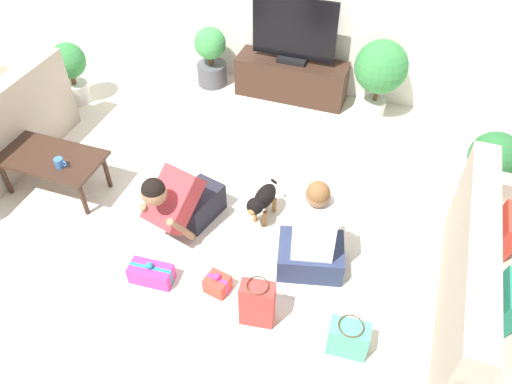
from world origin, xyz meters
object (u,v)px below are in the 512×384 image
(person_kneeling, at_px, (181,201))
(dog, at_px, (262,200))
(gift_box_a, at_px, (151,273))
(tv_console, at_px, (291,79))
(potted_plant_corner_left, at_px, (70,68))
(potted_plant_corner_right, at_px, (493,161))
(gift_bag_b, at_px, (348,338))
(coffee_table, at_px, (51,160))
(gift_box_b, at_px, (217,284))
(person_sitting, at_px, (312,240))
(potted_plant_back_right, at_px, (381,70))
(gift_bag_a, at_px, (257,303))
(sofa_right, at_px, (506,295))
(potted_plant_back_left, at_px, (211,56))
(tv, at_px, (294,34))
(mug, at_px, (60,163))

(person_kneeling, bearing_deg, dog, 43.70)
(gift_box_a, bearing_deg, tv_console, 84.66)
(potted_plant_corner_left, distance_m, potted_plant_corner_right, 4.49)
(tv_console, xyz_separation_m, dog, (0.34, -2.03, 0.02))
(potted_plant_corner_left, distance_m, gift_bag_b, 4.22)
(coffee_table, distance_m, gift_box_a, 1.51)
(coffee_table, distance_m, gift_bag_b, 3.02)
(tv_console, height_order, gift_box_b, tv_console)
(coffee_table, xyz_separation_m, potted_plant_corner_left, (-0.72, 1.37, 0.07))
(person_sitting, bearing_deg, potted_plant_back_right, -106.38)
(potted_plant_corner_left, distance_m, person_kneeling, 2.52)
(potted_plant_back_right, bearing_deg, coffee_table, -139.11)
(gift_bag_a, distance_m, gift_bag_b, 0.68)
(sofa_right, height_order, potted_plant_corner_right, sofa_right)
(potted_plant_back_left, relative_size, gift_box_b, 3.51)
(potted_plant_back_right, height_order, gift_bag_a, potted_plant_back_right)
(gift_bag_a, bearing_deg, person_kneeling, 144.24)
(person_sitting, relative_size, dog, 1.94)
(potted_plant_back_left, relative_size, gift_bag_a, 1.65)
(person_sitting, relative_size, gift_box_a, 2.71)
(tv, height_order, potted_plant_back_right, tv)
(dog, relative_size, gift_bag_b, 1.61)
(sofa_right, xyz_separation_m, gift_bag_a, (-1.66, -0.59, -0.10))
(potted_plant_corner_left, relative_size, person_sitting, 0.74)
(dog, relative_size, gift_box_a, 1.40)
(tv, distance_m, gift_bag_a, 3.14)
(dog, height_order, gift_bag_b, dog)
(person_kneeling, distance_m, person_sitting, 1.14)
(potted_plant_corner_right, xyz_separation_m, dog, (-1.82, -0.92, -0.22))
(coffee_table, distance_m, potted_plant_back_left, 2.33)
(dog, bearing_deg, mug, -160.36)
(dog, distance_m, gift_box_a, 1.12)
(tv_console, height_order, person_sitting, person_sitting)
(tv, height_order, potted_plant_corner_left, tv)
(gift_box_a, bearing_deg, coffee_table, 153.61)
(potted_plant_back_right, distance_m, person_kneeling, 2.64)
(sofa_right, relative_size, gift_bag_b, 6.21)
(sofa_right, distance_m, tv, 3.38)
(gift_bag_a, relative_size, mug, 3.61)
(potted_plant_back_left, bearing_deg, person_kneeling, -72.66)
(gift_bag_b, bearing_deg, tv, 113.39)
(person_kneeling, bearing_deg, potted_plant_corner_left, 159.63)
(person_sitting, xyz_separation_m, dog, (-0.54, 0.38, -0.10))
(gift_box_a, bearing_deg, gift_box_b, 9.20)
(potted_plant_back_left, distance_m, person_sitting, 3.01)
(tv_console, relative_size, person_sitting, 1.32)
(mug, bearing_deg, potted_plant_corner_left, 121.86)
(sofa_right, bearing_deg, gift_bag_a, 109.44)
(potted_plant_corner_right, relative_size, gift_box_b, 3.60)
(potted_plant_back_right, height_order, gift_box_b, potted_plant_back_right)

